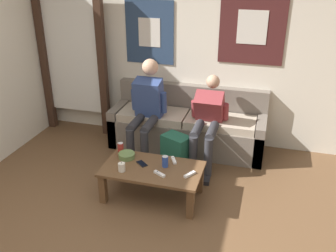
# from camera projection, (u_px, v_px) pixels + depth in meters

# --- Properties ---
(wall_back) EXTENTS (10.00, 0.07, 2.55)m
(wall_back) POSITION_uv_depth(u_px,v_px,m) (174.00, 48.00, 4.97)
(wall_back) COLOR silver
(wall_back) RESTS_ON ground_plane
(door_frame) EXTENTS (1.00, 0.10, 2.15)m
(door_frame) POSITION_uv_depth(u_px,v_px,m) (72.00, 50.00, 5.16)
(door_frame) COLOR #382319
(door_frame) RESTS_ON ground_plane
(couch) EXTENTS (2.04, 0.65, 0.81)m
(couch) POSITION_uv_depth(u_px,v_px,m) (187.00, 127.00, 5.03)
(couch) COLOR #70665B
(couch) RESTS_ON ground_plane
(coffee_table) EXTENTS (1.05, 0.58, 0.36)m
(coffee_table) POSITION_uv_depth(u_px,v_px,m) (152.00, 173.00, 3.97)
(coffee_table) COLOR brown
(coffee_table) RESTS_ON ground_plane
(person_seated_adult) EXTENTS (0.47, 0.84, 1.24)m
(person_seated_adult) POSITION_uv_depth(u_px,v_px,m) (146.00, 107.00, 4.68)
(person_seated_adult) COLOR #2D2D33
(person_seated_adult) RESTS_ON ground_plane
(person_seated_teen) EXTENTS (0.47, 0.94, 1.05)m
(person_seated_teen) POSITION_uv_depth(u_px,v_px,m) (207.00, 119.00, 4.54)
(person_seated_teen) COLOR #2D2D33
(person_seated_teen) RESTS_ON ground_plane
(backpack) EXTENTS (0.38, 0.34, 0.47)m
(backpack) POSITION_uv_depth(u_px,v_px,m) (176.00, 155.00, 4.48)
(backpack) COLOR #1E5642
(backpack) RESTS_ON ground_plane
(ceramic_bowl) EXTENTS (0.19, 0.19, 0.06)m
(ceramic_bowl) POSITION_uv_depth(u_px,v_px,m) (127.00, 155.00, 4.12)
(ceramic_bowl) COLOR #607F47
(ceramic_bowl) RESTS_ON coffee_table
(pillar_candle) EXTENTS (0.07, 0.07, 0.10)m
(pillar_candle) POSITION_uv_depth(u_px,v_px,m) (122.00, 167.00, 3.86)
(pillar_candle) COLOR silver
(pillar_candle) RESTS_ON coffee_table
(drink_can_blue) EXTENTS (0.07, 0.07, 0.12)m
(drink_can_blue) POSITION_uv_depth(u_px,v_px,m) (165.00, 161.00, 3.94)
(drink_can_blue) COLOR #28479E
(drink_can_blue) RESTS_ON coffee_table
(drink_can_red) EXTENTS (0.07, 0.07, 0.12)m
(drink_can_red) POSITION_uv_depth(u_px,v_px,m) (121.00, 148.00, 4.21)
(drink_can_red) COLOR maroon
(drink_can_red) RESTS_ON coffee_table
(game_controller_near_left) EXTENTS (0.14, 0.10, 0.03)m
(game_controller_near_left) POSITION_uv_depth(u_px,v_px,m) (160.00, 174.00, 3.81)
(game_controller_near_left) COLOR white
(game_controller_near_left) RESTS_ON coffee_table
(game_controller_near_right) EXTENTS (0.11, 0.14, 0.03)m
(game_controller_near_right) POSITION_uv_depth(u_px,v_px,m) (190.00, 174.00, 3.80)
(game_controller_near_right) COLOR white
(game_controller_near_right) RESTS_ON coffee_table
(game_controller_far_center) EXTENTS (0.10, 0.14, 0.03)m
(game_controller_far_center) POSITION_uv_depth(u_px,v_px,m) (174.00, 160.00, 4.06)
(game_controller_far_center) COLOR white
(game_controller_far_center) RESTS_ON coffee_table
(cell_phone) EXTENTS (0.15, 0.14, 0.01)m
(cell_phone) POSITION_uv_depth(u_px,v_px,m) (142.00, 164.00, 4.01)
(cell_phone) COLOR black
(cell_phone) RESTS_ON coffee_table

